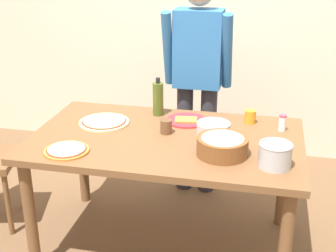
{
  "coord_description": "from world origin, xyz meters",
  "views": [
    {
      "loc": [
        0.56,
        -2.48,
        1.87
      ],
      "look_at": [
        0.0,
        0.05,
        0.81
      ],
      "focal_mm": 49.91,
      "sensor_mm": 36.0,
      "label": 1
    }
  ],
  "objects_px": {
    "olive_oil_bottle": "(158,99)",
    "dining_table": "(166,151)",
    "person_cook": "(198,74)",
    "salt_shaker": "(282,123)",
    "plate_with_slice": "(186,120)",
    "pizza_raw_on_board": "(104,122)",
    "steel_pot": "(275,155)",
    "pizza_cooked_on_tray": "(67,150)",
    "popcorn_bowl": "(222,144)",
    "cup_small_brown": "(166,127)",
    "mixing_bowl_steel": "(213,129)",
    "cup_orange": "(250,117)"
  },
  "relations": [
    {
      "from": "olive_oil_bottle",
      "to": "steel_pot",
      "type": "relative_size",
      "value": 1.48
    },
    {
      "from": "pizza_cooked_on_tray",
      "to": "cup_small_brown",
      "type": "xyz_separation_m",
      "value": [
        0.48,
        0.37,
        0.03
      ]
    },
    {
      "from": "mixing_bowl_steel",
      "to": "cup_orange",
      "type": "height_order",
      "value": "cup_orange"
    },
    {
      "from": "mixing_bowl_steel",
      "to": "steel_pot",
      "type": "relative_size",
      "value": 1.15
    },
    {
      "from": "person_cook",
      "to": "popcorn_bowl",
      "type": "relative_size",
      "value": 5.79
    },
    {
      "from": "pizza_cooked_on_tray",
      "to": "plate_with_slice",
      "type": "xyz_separation_m",
      "value": [
        0.57,
        0.59,
        -0.0
      ]
    },
    {
      "from": "person_cook",
      "to": "steel_pot",
      "type": "relative_size",
      "value": 9.34
    },
    {
      "from": "olive_oil_bottle",
      "to": "pizza_raw_on_board",
      "type": "bearing_deg",
      "value": -143.53
    },
    {
      "from": "mixing_bowl_steel",
      "to": "salt_shaker",
      "type": "height_order",
      "value": "salt_shaker"
    },
    {
      "from": "salt_shaker",
      "to": "pizza_raw_on_board",
      "type": "bearing_deg",
      "value": -173.96
    },
    {
      "from": "dining_table",
      "to": "steel_pot",
      "type": "height_order",
      "value": "steel_pot"
    },
    {
      "from": "plate_with_slice",
      "to": "salt_shaker",
      "type": "height_order",
      "value": "salt_shaker"
    },
    {
      "from": "mixing_bowl_steel",
      "to": "cup_small_brown",
      "type": "height_order",
      "value": "cup_small_brown"
    },
    {
      "from": "dining_table",
      "to": "pizza_raw_on_board",
      "type": "relative_size",
      "value": 5.01
    },
    {
      "from": "dining_table",
      "to": "cup_orange",
      "type": "height_order",
      "value": "cup_orange"
    },
    {
      "from": "popcorn_bowl",
      "to": "cup_small_brown",
      "type": "bearing_deg",
      "value": 148.13
    },
    {
      "from": "mixing_bowl_steel",
      "to": "cup_small_brown",
      "type": "relative_size",
      "value": 2.35
    },
    {
      "from": "popcorn_bowl",
      "to": "steel_pot",
      "type": "xyz_separation_m",
      "value": [
        0.28,
        -0.08,
        0.0
      ]
    },
    {
      "from": "plate_with_slice",
      "to": "popcorn_bowl",
      "type": "height_order",
      "value": "popcorn_bowl"
    },
    {
      "from": "plate_with_slice",
      "to": "cup_orange",
      "type": "bearing_deg",
      "value": 9.14
    },
    {
      "from": "pizza_cooked_on_tray",
      "to": "popcorn_bowl",
      "type": "relative_size",
      "value": 0.9
    },
    {
      "from": "salt_shaker",
      "to": "person_cook",
      "type": "bearing_deg",
      "value": 139.81
    },
    {
      "from": "olive_oil_bottle",
      "to": "plate_with_slice",
      "type": "bearing_deg",
      "value": -21.02
    },
    {
      "from": "mixing_bowl_steel",
      "to": "cup_small_brown",
      "type": "xyz_separation_m",
      "value": [
        -0.28,
        -0.03,
        0.0
      ]
    },
    {
      "from": "dining_table",
      "to": "mixing_bowl_steel",
      "type": "xyz_separation_m",
      "value": [
        0.27,
        0.08,
        0.13
      ]
    },
    {
      "from": "mixing_bowl_steel",
      "to": "steel_pot",
      "type": "distance_m",
      "value": 0.49
    },
    {
      "from": "olive_oil_bottle",
      "to": "salt_shaker",
      "type": "distance_m",
      "value": 0.81
    },
    {
      "from": "mixing_bowl_steel",
      "to": "cup_small_brown",
      "type": "distance_m",
      "value": 0.28
    },
    {
      "from": "pizza_raw_on_board",
      "to": "salt_shaker",
      "type": "distance_m",
      "value": 1.11
    },
    {
      "from": "popcorn_bowl",
      "to": "olive_oil_bottle",
      "type": "bearing_deg",
      "value": 132.92
    },
    {
      "from": "olive_oil_bottle",
      "to": "dining_table",
      "type": "bearing_deg",
      "value": -69.15
    },
    {
      "from": "person_cook",
      "to": "olive_oil_bottle",
      "type": "xyz_separation_m",
      "value": [
        -0.2,
        -0.41,
        -0.07
      ]
    },
    {
      "from": "person_cook",
      "to": "cup_small_brown",
      "type": "relative_size",
      "value": 19.06
    },
    {
      "from": "plate_with_slice",
      "to": "olive_oil_bottle",
      "type": "bearing_deg",
      "value": 158.98
    },
    {
      "from": "salt_shaker",
      "to": "cup_small_brown",
      "type": "bearing_deg",
      "value": -164.56
    },
    {
      "from": "popcorn_bowl",
      "to": "cup_small_brown",
      "type": "xyz_separation_m",
      "value": [
        -0.36,
        0.23,
        -0.02
      ]
    },
    {
      "from": "plate_with_slice",
      "to": "cup_small_brown",
      "type": "distance_m",
      "value": 0.23
    },
    {
      "from": "cup_small_brown",
      "to": "salt_shaker",
      "type": "xyz_separation_m",
      "value": [
        0.68,
        0.19,
        0.01
      ]
    },
    {
      "from": "person_cook",
      "to": "olive_oil_bottle",
      "type": "relative_size",
      "value": 6.33
    },
    {
      "from": "person_cook",
      "to": "steel_pot",
      "type": "height_order",
      "value": "person_cook"
    },
    {
      "from": "pizza_raw_on_board",
      "to": "salt_shaker",
      "type": "xyz_separation_m",
      "value": [
        1.1,
        0.12,
        0.04
      ]
    },
    {
      "from": "steel_pot",
      "to": "cup_small_brown",
      "type": "distance_m",
      "value": 0.71
    },
    {
      "from": "olive_oil_bottle",
      "to": "salt_shaker",
      "type": "xyz_separation_m",
      "value": [
        0.8,
        -0.11,
        -0.06
      ]
    },
    {
      "from": "pizza_raw_on_board",
      "to": "steel_pot",
      "type": "distance_m",
      "value": 1.13
    },
    {
      "from": "pizza_cooked_on_tray",
      "to": "popcorn_bowl",
      "type": "bearing_deg",
      "value": 9.97
    },
    {
      "from": "dining_table",
      "to": "olive_oil_bottle",
      "type": "distance_m",
      "value": 0.43
    },
    {
      "from": "plate_with_slice",
      "to": "cup_orange",
      "type": "xyz_separation_m",
      "value": [
        0.4,
        0.06,
        0.03
      ]
    },
    {
      "from": "person_cook",
      "to": "salt_shaker",
      "type": "bearing_deg",
      "value": -40.19
    },
    {
      "from": "steel_pot",
      "to": "cup_small_brown",
      "type": "xyz_separation_m",
      "value": [
        -0.64,
        0.31,
        -0.02
      ]
    },
    {
      "from": "mixing_bowl_steel",
      "to": "popcorn_bowl",
      "type": "bearing_deg",
      "value": -72.27
    }
  ]
}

